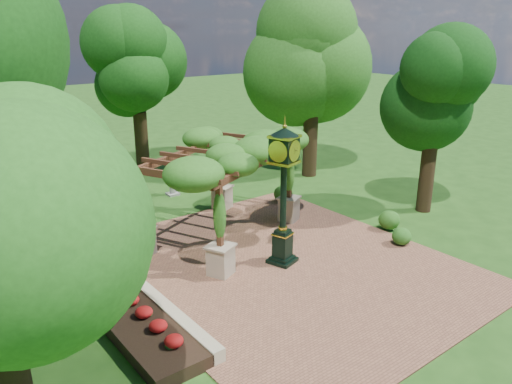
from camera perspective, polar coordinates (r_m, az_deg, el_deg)
ground at (r=16.25m, az=5.51°, el=-9.60°), size 120.00×120.00×0.00m
brick_plaza at (r=16.89m, az=3.17°, el=-8.31°), size 10.00×12.00×0.04m
border_wall at (r=14.17m, az=-10.00°, el=-13.42°), size 0.35×5.00×0.40m
flower_bed at (r=13.86m, az=-13.37°, el=-14.55°), size 1.50×5.00×0.36m
pedestal_clock at (r=16.01m, az=3.18°, el=0.94°), size 1.16×1.16×4.69m
pergola at (r=18.07m, az=-4.15°, el=4.15°), size 7.17×6.01×3.87m
sundial at (r=23.89m, az=-9.54°, el=0.65°), size 0.57×0.57×0.98m
shrub_front at (r=18.95m, az=16.31°, el=-4.88°), size 0.85×0.85×0.63m
shrub_mid at (r=20.22m, az=14.98°, el=-3.10°), size 1.09×1.09×0.75m
shrub_back at (r=22.56m, az=3.12°, el=-0.20°), size 1.01×1.01×0.77m
tree_north at (r=27.40m, az=-13.56°, el=14.01°), size 4.10×4.10×8.40m
tree_east_far at (r=25.94m, az=6.59°, el=16.30°), size 5.88×5.88×9.74m
tree_east_near at (r=21.72m, az=19.93°, el=11.02°), size 3.52×3.52×7.63m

